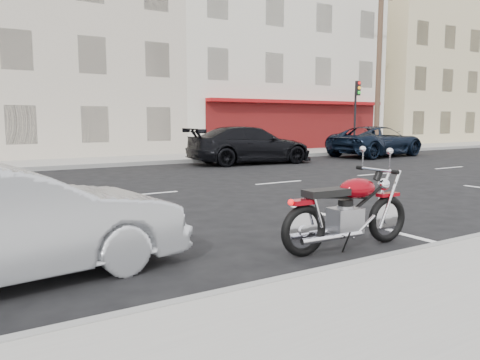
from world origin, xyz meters
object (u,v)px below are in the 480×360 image
object	(u,v)px
traffic_light	(356,106)
sedan_silver	(0,224)
fire_hydrant	(333,143)
suv_far	(377,141)
utility_pole	(379,69)
motorcycle	(389,208)
car_far	(250,145)

from	to	relation	value
traffic_light	sedan_silver	world-z (taller)	traffic_light
traffic_light	fire_hydrant	bearing A→B (deg)	173.64
suv_far	utility_pole	bearing A→B (deg)	-54.92
fire_hydrant	suv_far	size ratio (longest dim) A/B	0.13
sedan_silver	fire_hydrant	bearing A→B (deg)	-58.92
traffic_light	utility_pole	bearing A→B (deg)	7.61
utility_pole	suv_far	size ratio (longest dim) A/B	1.68
utility_pole	suv_far	distance (m)	6.27
traffic_light	suv_far	xyz separation A→B (m)	(-1.57, -2.99, -1.81)
motorcycle	car_far	xyz separation A→B (m)	(5.08, 11.60, 0.26)
fire_hydrant	car_far	xyz separation A→B (m)	(-7.49, -3.09, 0.24)
utility_pole	sedan_silver	distance (m)	25.51
utility_pole	suv_far	world-z (taller)	utility_pole
motorcycle	sedan_silver	world-z (taller)	sedan_silver
fire_hydrant	motorcycle	world-z (taller)	motorcycle
suv_far	motorcycle	bearing A→B (deg)	125.36
motorcycle	suv_far	xyz separation A→B (m)	(12.50, 11.53, 0.24)
suv_far	car_far	distance (m)	7.42
traffic_light	suv_far	bearing A→B (deg)	-117.67
fire_hydrant	sedan_silver	size ratio (longest dim) A/B	0.18
traffic_light	sedan_silver	bearing A→B (deg)	-144.76
utility_pole	suv_far	bearing A→B (deg)	-137.60
utility_pole	motorcycle	xyz separation A→B (m)	(-16.07, -14.79, -4.23)
traffic_light	motorcycle	size ratio (longest dim) A/B	1.71
utility_pole	traffic_light	distance (m)	2.97
motorcycle	sedan_silver	size ratio (longest dim) A/B	0.55
traffic_light	sedan_silver	size ratio (longest dim) A/B	0.93
traffic_light	fire_hydrant	world-z (taller)	traffic_light
fire_hydrant	car_far	world-z (taller)	car_far
car_far	utility_pole	bearing A→B (deg)	-68.00
fire_hydrant	suv_far	bearing A→B (deg)	-91.25
utility_pole	traffic_light	size ratio (longest dim) A/B	2.37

